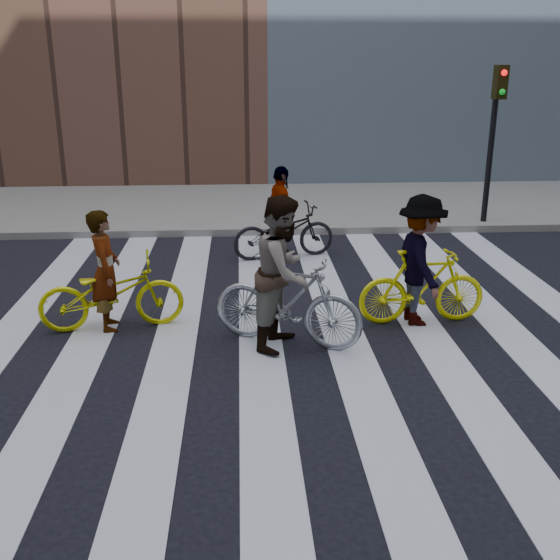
{
  "coord_description": "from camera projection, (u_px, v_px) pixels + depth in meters",
  "views": [
    {
      "loc": [
        -0.77,
        -7.95,
        3.46
      ],
      "look_at": [
        -0.27,
        0.3,
        0.65
      ],
      "focal_mm": 42.0,
      "sensor_mm": 36.0,
      "label": 1
    }
  ],
  "objects": [
    {
      "name": "zebra_crosswalk",
      "position": [
        301.0,
        333.0,
        8.67
      ],
      "size": [
        8.25,
        10.0,
        0.01
      ],
      "color": "silver",
      "rests_on": "ground"
    },
    {
      "name": "traffic_signal",
      "position": [
        495.0,
        119.0,
        13.22
      ],
      "size": [
        0.22,
        0.42,
        3.33
      ],
      "color": "black",
      "rests_on": "ground"
    },
    {
      "name": "bike_yellow_right",
      "position": [
        422.0,
        287.0,
        8.85
      ],
      "size": [
        1.76,
        0.57,
        1.04
      ],
      "primitive_type": "imported",
      "rotation": [
        0.0,
        0.0,
        1.62
      ],
      "color": "#FCFA0E",
      "rests_on": "ground"
    },
    {
      "name": "bike_yellow_left",
      "position": [
        111.0,
        293.0,
        8.68
      ],
      "size": [
        1.97,
        0.95,
        0.99
      ],
      "primitive_type": "imported",
      "rotation": [
        0.0,
        0.0,
        1.73
      ],
      "color": "#D4D60B",
      "rests_on": "ground"
    },
    {
      "name": "rider_left",
      "position": [
        105.0,
        271.0,
        8.57
      ],
      "size": [
        0.48,
        0.65,
        1.62
      ],
      "primitive_type": "imported",
      "rotation": [
        0.0,
        0.0,
        1.73
      ],
      "color": "slate",
      "rests_on": "ground"
    },
    {
      "name": "rider_right",
      "position": [
        420.0,
        261.0,
        8.72
      ],
      "size": [
        0.71,
        1.18,
        1.78
      ],
      "primitive_type": "imported",
      "rotation": [
        0.0,
        0.0,
        1.62
      ],
      "color": "slate",
      "rests_on": "ground"
    },
    {
      "name": "sidewalk_far",
      "position": [
        273.0,
        206.0,
        15.73
      ],
      "size": [
        100.0,
        5.0,
        0.15
      ],
      "primitive_type": "cube",
      "color": "gray",
      "rests_on": "ground"
    },
    {
      "name": "bike_dark_rear",
      "position": [
        284.0,
        231.0,
        11.78
      ],
      "size": [
        1.97,
        1.07,
        0.98
      ],
      "primitive_type": "imported",
      "rotation": [
        0.0,
        0.0,
        1.8
      ],
      "color": "black",
      "rests_on": "ground"
    },
    {
      "name": "rider_rear",
      "position": [
        281.0,
        213.0,
        11.67
      ],
      "size": [
        0.62,
        1.04,
        1.67
      ],
      "primitive_type": "imported",
      "rotation": [
        0.0,
        0.0,
        1.8
      ],
      "color": "slate",
      "rests_on": "ground"
    },
    {
      "name": "bike_silver_mid",
      "position": [
        287.0,
        301.0,
        8.15
      ],
      "size": [
        2.0,
        1.27,
        1.16
      ],
      "primitive_type": "imported",
      "rotation": [
        0.0,
        0.0,
        1.16
      ],
      "color": "#A3A7AD",
      "rests_on": "ground"
    },
    {
      "name": "rider_mid",
      "position": [
        283.0,
        272.0,
        8.02
      ],
      "size": [
        1.04,
        1.15,
        1.92
      ],
      "primitive_type": "imported",
      "rotation": [
        0.0,
        0.0,
        1.16
      ],
      "color": "slate",
      "rests_on": "ground"
    },
    {
      "name": "ground",
      "position": [
        301.0,
        333.0,
        8.67
      ],
      "size": [
        100.0,
        100.0,
        0.0
      ],
      "primitive_type": "plane",
      "color": "black",
      "rests_on": "ground"
    }
  ]
}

